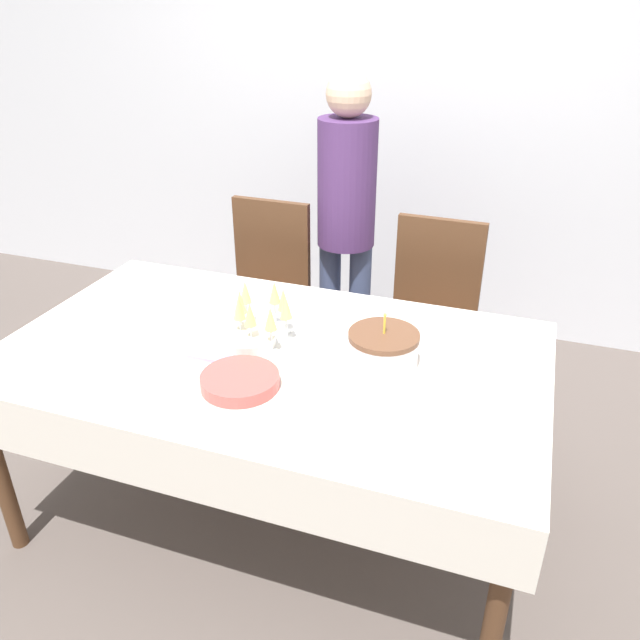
{
  "coord_description": "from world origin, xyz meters",
  "views": [
    {
      "loc": [
        0.78,
        -1.7,
        1.87
      ],
      "look_at": [
        0.16,
        0.06,
        0.88
      ],
      "focal_mm": 35.0,
      "sensor_mm": 36.0,
      "label": 1
    }
  ],
  "objects_px": {
    "dining_chair_far_left": "(264,291)",
    "plate_stack_main": "(239,381)",
    "dining_chair_far_right": "(430,317)",
    "person_standing": "(346,209)",
    "birthday_cake": "(383,348)",
    "plate_stack_dessert": "(248,341)",
    "champagne_tray": "(261,316)"
  },
  "relations": [
    {
      "from": "champagne_tray",
      "to": "plate_stack_main",
      "type": "xyz_separation_m",
      "value": [
        0.06,
        -0.31,
        -0.07
      ]
    },
    {
      "from": "dining_chair_far_right",
      "to": "person_standing",
      "type": "bearing_deg",
      "value": 155.63
    },
    {
      "from": "plate_stack_main",
      "to": "plate_stack_dessert",
      "type": "xyz_separation_m",
      "value": [
        -0.08,
        0.23,
        0.0
      ]
    },
    {
      "from": "person_standing",
      "to": "dining_chair_far_right",
      "type": "bearing_deg",
      "value": -24.37
    },
    {
      "from": "plate_stack_main",
      "to": "plate_stack_dessert",
      "type": "height_order",
      "value": "plate_stack_dessert"
    },
    {
      "from": "champagne_tray",
      "to": "person_standing",
      "type": "height_order",
      "value": "person_standing"
    },
    {
      "from": "birthday_cake",
      "to": "plate_stack_main",
      "type": "relative_size",
      "value": 0.95
    },
    {
      "from": "dining_chair_far_left",
      "to": "plate_stack_dessert",
      "type": "distance_m",
      "value": 0.96
    },
    {
      "from": "dining_chair_far_left",
      "to": "champagne_tray",
      "type": "relative_size",
      "value": 3.08
    },
    {
      "from": "dining_chair_far_left",
      "to": "dining_chair_far_right",
      "type": "xyz_separation_m",
      "value": [
        0.83,
        -0.0,
        0.0
      ]
    },
    {
      "from": "dining_chair_far_right",
      "to": "champagne_tray",
      "type": "bearing_deg",
      "value": -121.14
    },
    {
      "from": "dining_chair_far_right",
      "to": "plate_stack_dessert",
      "type": "relative_size",
      "value": 5.05
    },
    {
      "from": "plate_stack_dessert",
      "to": "person_standing",
      "type": "relative_size",
      "value": 0.12
    },
    {
      "from": "dining_chair_far_right",
      "to": "person_standing",
      "type": "height_order",
      "value": "person_standing"
    },
    {
      "from": "champagne_tray",
      "to": "plate_stack_dessert",
      "type": "relative_size",
      "value": 1.64
    },
    {
      "from": "plate_stack_main",
      "to": "plate_stack_dessert",
      "type": "relative_size",
      "value": 1.29
    },
    {
      "from": "person_standing",
      "to": "birthday_cake",
      "type": "bearing_deg",
      "value": -66.44
    },
    {
      "from": "plate_stack_main",
      "to": "person_standing",
      "type": "xyz_separation_m",
      "value": [
        -0.06,
        1.31,
        0.16
      ]
    },
    {
      "from": "champagne_tray",
      "to": "plate_stack_main",
      "type": "height_order",
      "value": "champagne_tray"
    },
    {
      "from": "dining_chair_far_right",
      "to": "dining_chair_far_left",
      "type": "bearing_deg",
      "value": 180.0
    },
    {
      "from": "birthday_cake",
      "to": "plate_stack_main",
      "type": "xyz_separation_m",
      "value": [
        -0.39,
        -0.28,
        -0.04
      ]
    },
    {
      "from": "birthday_cake",
      "to": "plate_stack_main",
      "type": "bearing_deg",
      "value": -144.2
    },
    {
      "from": "dining_chair_far_left",
      "to": "plate_stack_main",
      "type": "height_order",
      "value": "dining_chair_far_left"
    },
    {
      "from": "dining_chair_far_right",
      "to": "person_standing",
      "type": "xyz_separation_m",
      "value": [
        -0.48,
        0.22,
        0.4
      ]
    },
    {
      "from": "plate_stack_main",
      "to": "person_standing",
      "type": "relative_size",
      "value": 0.16
    },
    {
      "from": "birthday_cake",
      "to": "person_standing",
      "type": "relative_size",
      "value": 0.15
    },
    {
      "from": "champagne_tray",
      "to": "person_standing",
      "type": "xyz_separation_m",
      "value": [
        0.0,
        1.01,
        0.09
      ]
    },
    {
      "from": "dining_chair_far_left",
      "to": "dining_chair_far_right",
      "type": "distance_m",
      "value": 0.83
    },
    {
      "from": "dining_chair_far_left",
      "to": "plate_stack_main",
      "type": "relative_size",
      "value": 3.92
    },
    {
      "from": "birthday_cake",
      "to": "dining_chair_far_left",
      "type": "bearing_deg",
      "value": 134.57
    },
    {
      "from": "dining_chair_far_right",
      "to": "plate_stack_dessert",
      "type": "bearing_deg",
      "value": -119.89
    },
    {
      "from": "dining_chair_far_left",
      "to": "person_standing",
      "type": "distance_m",
      "value": 0.57
    }
  ]
}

